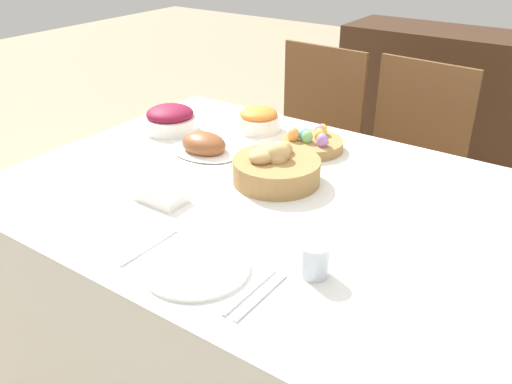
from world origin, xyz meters
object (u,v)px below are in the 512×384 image
carrot_bowl (259,119)px  drinking_cup (315,260)px  butter_dish (161,196)px  beet_salad_bowl (170,119)px  dinner_plate (196,267)px  ham_platter (204,146)px  chair_far_center (403,171)px  egg_basket (312,143)px  bread_basket (275,166)px  sideboard (464,114)px  chair_far_left (306,146)px  fork (149,247)px  spoon (261,297)px  knife (250,292)px

carrot_bowl → drinking_cup: 0.89m
butter_dish → beet_salad_bowl: bearing=130.3°
dinner_plate → ham_platter: bearing=128.4°
chair_far_center → egg_basket: 0.65m
bread_basket → butter_dish: bread_basket is taller
egg_basket → chair_far_center: bearing=77.1°
egg_basket → carrot_bowl: (-0.25, 0.05, 0.01)m
sideboard → chair_far_left: bearing=-112.4°
chair_far_left → beet_salad_bowl: bearing=-100.5°
chair_far_center → drinking_cup: (0.22, -1.17, 0.30)m
dinner_plate → fork: (-0.15, 0.00, -0.00)m
chair_far_center → sideboard: chair_far_center is taller
spoon → sideboard: bearing=95.3°
dinner_plate → knife: 0.15m
beet_salad_bowl → fork: size_ratio=1.08×
dinner_plate → spoon: 0.18m
spoon → chair_far_center: bearing=97.7°
bread_basket → beet_salad_bowl: bearing=166.4°
beet_salad_bowl → knife: beet_salad_bowl is taller
egg_basket → ham_platter: size_ratio=0.86×
chair_far_left → knife: (0.61, -1.30, 0.27)m
sideboard → carrot_bowl: size_ratio=8.86×
ham_platter → carrot_bowl: carrot_bowl is taller
bread_basket → beet_salad_bowl: size_ratio=1.30×
ham_platter → drinking_cup: size_ratio=3.19×
fork → butter_dish: bearing=126.6°
beet_salad_bowl → spoon: bearing=-36.5°
chair_far_center → chair_far_left: 0.47m
dinner_plate → fork: bearing=180.0°
sideboard → fork: sideboard is taller
egg_basket → spoon: egg_basket is taller
fork → spoon: bearing=-0.1°
chair_far_left → carrot_bowl: chair_far_left is taller
chair_far_left → spoon: (0.64, -1.30, 0.27)m
sideboard → drinking_cup: 2.26m
knife → spoon: 0.03m
ham_platter → bread_basket: bearing=-7.5°
egg_basket → butter_dish: bearing=-106.0°
egg_basket → knife: 0.78m
sideboard → fork: size_ratio=7.71×
egg_basket → drinking_cup: 0.70m
bread_basket → sideboard: bearing=88.1°
ham_platter → dinner_plate: bearing=-51.6°
drinking_cup → dinner_plate: bearing=-149.5°
spoon → ham_platter: bearing=138.8°
carrot_bowl → butter_dish: carrot_bowl is taller
sideboard → dinner_plate: sideboard is taller
carrot_bowl → fork: (0.23, -0.78, -0.04)m
chair_far_left → knife: 1.46m
dinner_plate → knife: bearing=0.0°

